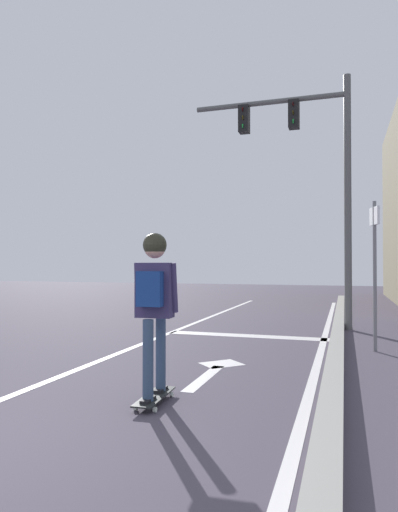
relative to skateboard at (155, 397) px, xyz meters
The scene contains 10 objects.
lane_line_center 3.81m from the skateboard, 115.25° to the left, with size 0.12×20.00×0.01m, color silver.
lane_line_curbside 3.77m from the skateboard, 66.20° to the left, with size 0.12×20.00×0.01m, color silver.
stop_bar 4.70m from the skateboard, 89.73° to the left, with size 3.30×0.40×0.01m, color silver.
lane_arrow_stem 1.20m from the skateboard, 81.03° to the left, with size 0.16×1.40×0.01m, color silver.
lane_arrow_head 2.04m from the skateboard, 84.75° to the left, with size 0.56×0.44×0.01m, color silver.
curb_strip 3.87m from the skateboard, 62.82° to the left, with size 0.24×24.00×0.14m, color #9A978E.
skateboard is the anchor object (origin of this frame).
skater 1.10m from the skateboard, 86.72° to the right, with size 0.47×0.63×1.71m.
traffic_signal_mast 7.38m from the skateboard, 79.70° to the left, with size 3.60×0.34×5.69m.
street_sign_post 4.70m from the skateboard, 57.36° to the left, with size 0.14×0.44×2.52m.
Camera 1 is at (3.32, -1.86, 1.47)m, focal length 31.90 mm.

